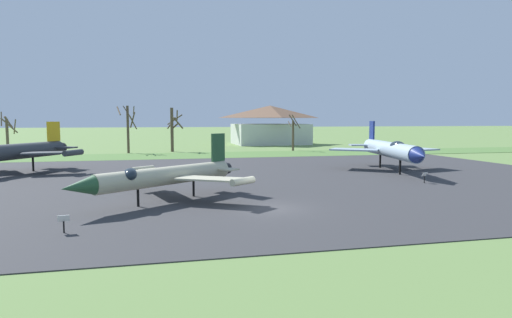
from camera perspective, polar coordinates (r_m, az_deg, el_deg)
ground_plane at (r=27.87m, az=2.03°, el=-6.63°), size 600.00×600.00×0.00m
asphalt_apron at (r=41.04m, az=-2.97°, el=-2.76°), size 72.54×45.63×0.05m
grass_verge_strip at (r=69.43m, az=-7.17°, el=0.49°), size 132.54×12.00×0.06m
jet_fighter_front_left at (r=49.70m, az=17.30°, el=1.23°), size 12.60×17.11×5.54m
info_placard_front_left at (r=41.53m, az=21.31°, el=-2.19°), size 0.54×0.33×1.00m
jet_fighter_front_right at (r=50.89m, az=-30.07°, el=0.80°), size 12.43×16.36×5.48m
jet_fighter_rear_center at (r=30.42m, az=-12.17°, el=-2.18°), size 12.02×11.23×4.64m
info_placard_rear_center at (r=23.92m, az=-24.02°, el=-7.59°), size 0.58×0.25×0.97m
bare_tree_far_left at (r=79.20m, az=-29.89°, el=3.03°), size 2.70×3.31×6.96m
bare_tree_left_of_center at (r=76.74m, az=-16.49°, el=4.22°), size 3.36×3.12×8.05m
bare_tree_center at (r=78.38m, az=-10.89°, el=4.07°), size 2.92×4.02×7.80m
bare_tree_right_of_center at (r=79.57m, az=4.92°, el=3.47°), size 2.23×1.91×6.66m
visitor_building at (r=100.50m, az=1.87°, el=4.48°), size 17.28×13.34×8.93m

